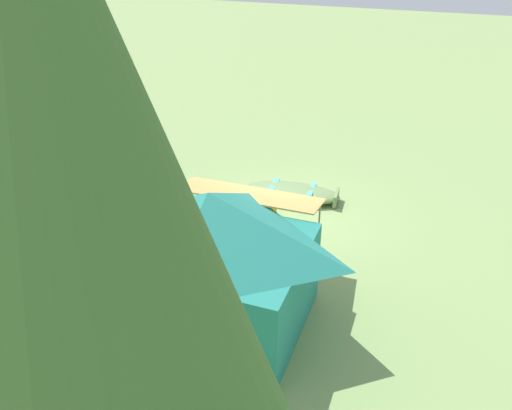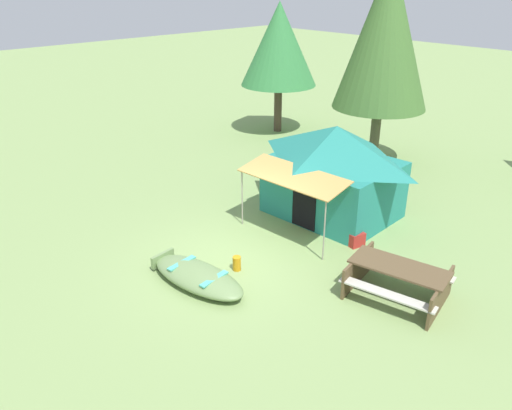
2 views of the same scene
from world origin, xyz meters
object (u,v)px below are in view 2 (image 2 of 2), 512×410
(fuel_can, at_px, (237,263))
(beached_rowboat, at_px, (197,276))
(canvas_cabin_tent, at_px, (334,170))
(picnic_table, at_px, (398,277))
(cooler_box, at_px, (352,237))
(pine_tree_back_left, at_px, (279,44))
(pine_tree_far_center, at_px, (385,34))

(fuel_can, bearing_deg, beached_rowboat, -98.93)
(canvas_cabin_tent, distance_m, picnic_table, 4.21)
(beached_rowboat, relative_size, cooler_box, 4.42)
(picnic_table, height_order, pine_tree_back_left, pine_tree_back_left)
(canvas_cabin_tent, relative_size, picnic_table, 1.69)
(picnic_table, relative_size, cooler_box, 3.83)
(fuel_can, bearing_deg, canvas_cabin_tent, 96.01)
(canvas_cabin_tent, bearing_deg, pine_tree_back_left, 145.27)
(picnic_table, height_order, pine_tree_far_center, pine_tree_far_center)
(beached_rowboat, bearing_deg, fuel_can, 81.07)
(canvas_cabin_tent, xyz_separation_m, picnic_table, (3.52, -2.16, -0.85))
(beached_rowboat, distance_m, picnic_table, 4.29)
(cooler_box, relative_size, pine_tree_back_left, 0.11)
(picnic_table, distance_m, fuel_can, 3.58)
(cooler_box, xyz_separation_m, pine_tree_back_left, (-8.23, 5.66, 3.41))
(beached_rowboat, distance_m, cooler_box, 4.15)
(pine_tree_far_center, bearing_deg, canvas_cabin_tent, -68.74)
(pine_tree_far_center, bearing_deg, picnic_table, -51.69)
(beached_rowboat, xyz_separation_m, cooler_box, (1.19, 3.98, -0.02))
(fuel_can, xyz_separation_m, pine_tree_far_center, (-2.17, 8.43, 4.24))
(beached_rowboat, relative_size, canvas_cabin_tent, 0.68)
(beached_rowboat, height_order, fuel_can, beached_rowboat)
(pine_tree_back_left, xyz_separation_m, pine_tree_far_center, (5.03, -0.20, 0.83))
(cooler_box, bearing_deg, beached_rowboat, -106.65)
(cooler_box, height_order, fuel_can, cooler_box)
(picnic_table, relative_size, pine_tree_far_center, 0.33)
(cooler_box, height_order, pine_tree_far_center, pine_tree_far_center)
(canvas_cabin_tent, bearing_deg, picnic_table, -31.61)
(pine_tree_back_left, bearing_deg, picnic_table, -33.69)
(canvas_cabin_tent, distance_m, cooler_box, 2.08)
(pine_tree_far_center, bearing_deg, fuel_can, -75.59)
(canvas_cabin_tent, distance_m, pine_tree_back_left, 8.56)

